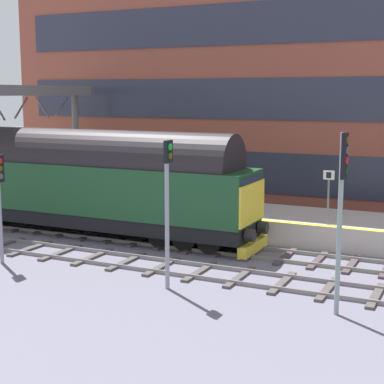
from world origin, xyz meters
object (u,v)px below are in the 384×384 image
(platform_number_sign, at_px, (328,189))
(waiting_passenger, at_px, (251,188))
(diesel_locomotive, at_px, (72,178))
(signal_post_mid, at_px, (167,198))
(signal_post_near, at_px, (342,198))

(platform_number_sign, relative_size, waiting_passenger, 1.33)
(diesel_locomotive, distance_m, waiting_passenger, 8.03)
(signal_post_mid, xyz_separation_m, waiting_passenger, (8.94, 0.48, -0.97))
(signal_post_mid, bearing_deg, signal_post_near, -90.00)
(waiting_passenger, bearing_deg, signal_post_near, 120.78)
(waiting_passenger, bearing_deg, platform_number_sign, 154.79)
(diesel_locomotive, xyz_separation_m, waiting_passenger, (3.70, -7.11, -0.49))
(diesel_locomotive, relative_size, signal_post_mid, 3.65)
(diesel_locomotive, relative_size, signal_post_near, 3.37)
(signal_post_near, relative_size, signal_post_mid, 1.08)
(diesel_locomotive, bearing_deg, signal_post_near, -111.96)
(diesel_locomotive, height_order, signal_post_near, signal_post_near)
(diesel_locomotive, xyz_separation_m, signal_post_mid, (-5.24, -7.58, 0.48))
(diesel_locomotive, height_order, platform_number_sign, diesel_locomotive)
(signal_post_near, relative_size, platform_number_sign, 2.37)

